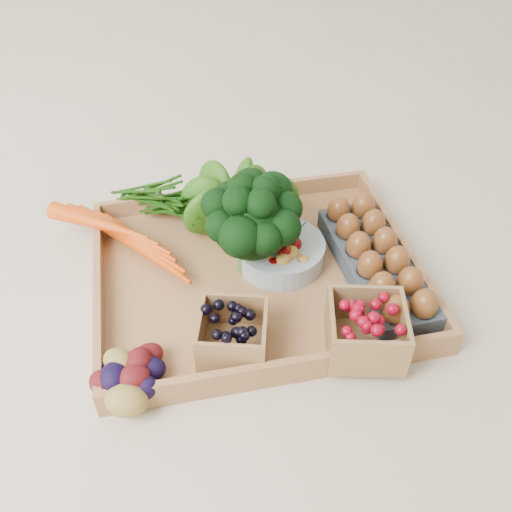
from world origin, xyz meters
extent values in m
plane|color=beige|center=(0.00, 0.00, 0.00)|extent=(4.00, 4.00, 0.00)
cube|color=#A87446|center=(0.00, 0.00, 0.01)|extent=(0.55, 0.45, 0.01)
sphere|color=#174B0B|center=(0.00, 0.14, 0.08)|extent=(0.14, 0.14, 0.14)
cylinder|color=#8C9EA5|center=(0.05, 0.03, 0.04)|extent=(0.16, 0.16, 0.04)
cube|color=#3D454E|center=(0.20, -0.04, 0.03)|extent=(0.12, 0.31, 0.04)
cube|color=black|center=(-0.07, -0.15, 0.05)|extent=(0.13, 0.13, 0.07)
cube|color=maroon|center=(0.13, -0.19, 0.05)|extent=(0.14, 0.14, 0.08)
camera|label=1|loc=(-0.15, -0.70, 0.72)|focal=40.00mm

